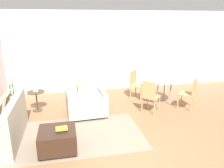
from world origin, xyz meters
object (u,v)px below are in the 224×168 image
potted_plant (14,106)px  picture_frame (35,88)px  couch (1,127)px  tv_remote_primary (65,126)px  book_stack (62,129)px  side_table (36,97)px  armchair (86,101)px  dining_table (162,82)px  dining_chair_near_right (190,92)px  dining_chair_near_left (150,95)px  ottoman (58,139)px  dining_chair_far_left (136,82)px

potted_plant → picture_frame: (0.58, 0.09, 0.43)m
couch → tv_remote_primary: couch is taller
book_stack → side_table: (-0.70, 2.14, -0.07)m
armchair → dining_table: size_ratio=0.99×
book_stack → dining_chair_near_right: bearing=21.0°
side_table → picture_frame: 0.26m
picture_frame → dining_chair_near_left: bearing=-14.6°
ottoman → dining_table: dining_table is taller
ottoman → dining_chair_far_left: (2.41, 2.51, 0.28)m
picture_frame → dining_table: size_ratio=0.18×
potted_plant → side_table: potted_plant is taller
book_stack → dining_table: size_ratio=0.22×
couch → book_stack: (1.24, -0.64, 0.15)m
ottoman → armchair: bearing=66.2°
armchair → ottoman: 1.77m
tv_remote_primary → potted_plant: size_ratio=0.13×
couch → picture_frame: couch is taller
side_table → ottoman: bearing=-73.9°
ottoman → side_table: bearing=106.1°
armchair → dining_chair_far_left: 1.92m
armchair → ottoman: armchair is taller
tv_remote_primary → side_table: bearing=110.9°
dining_table → dining_chair_near_right: dining_chair_near_right is taller
couch → ottoman: size_ratio=2.46×
ottoman → dining_chair_near_left: bearing=28.6°
tv_remote_primary → dining_chair_near_left: bearing=27.9°
book_stack → dining_chair_near_right: size_ratio=0.25×
tv_remote_primary → dining_chair_near_right: (3.45, 1.19, 0.08)m
armchair → potted_plant: 1.94m
couch → potted_plant: bearing=91.4°
book_stack → couch: bearing=152.9°
couch → dining_chair_far_left: size_ratio=1.92×
side_table → dining_chair_far_left: bearing=7.7°
potted_plant → side_table: bearing=8.9°
armchair → book_stack: size_ratio=4.61×
book_stack → dining_table: dining_table is taller
armchair → side_table: (-1.32, 0.48, 0.03)m
book_stack → dining_chair_near_left: size_ratio=0.25×
side_table → dining_table: dining_table is taller
potted_plant → dining_chair_near_right: size_ratio=1.31×
book_stack → potted_plant: (-1.28, 2.04, -0.24)m
ottoman → dining_chair_near_left: dining_chair_near_left is taller
couch → book_stack: 1.40m
potted_plant → side_table: size_ratio=2.12×
armchair → book_stack: 1.77m
couch → dining_chair_near_left: bearing=11.3°
ottoman → dining_chair_near_right: dining_chair_near_right is taller
book_stack → tv_remote_primary: (0.06, 0.16, -0.03)m
armchair → dining_table: (2.29, 0.29, 0.30)m
book_stack → tv_remote_primary: book_stack is taller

